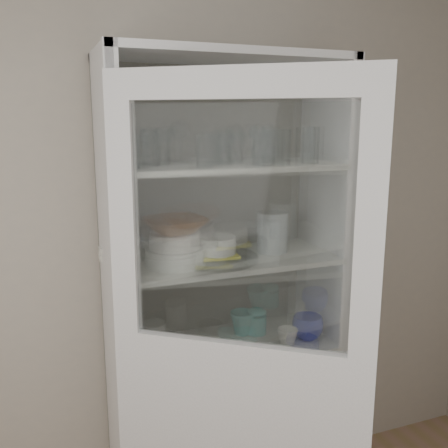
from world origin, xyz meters
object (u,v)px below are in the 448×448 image
object	(u,v)px
goblet_1	(180,140)
goblet_3	(258,141)
mug_white	(287,337)
grey_bowl_stack	(272,232)
glass_platter	(217,258)
measuring_cups	(190,350)
goblet_0	(148,144)
goblet_2	(235,141)
yellow_trivet	(217,254)
terracotta_bowl	(175,225)
mug_teal	(242,323)
white_canister	(154,336)
cream_dish	(171,429)
tin_box	(232,417)
cupboard_door	(238,403)
teal_jar	(257,322)
white_ramekin	(216,245)
plate_stack_front	(175,256)
cream_bowl	(175,240)
pantry_cabinet	(219,321)
plate_stack_back	(123,252)
mug_blue	(308,327)

from	to	relation	value
goblet_1	goblet_3	world-z (taller)	goblet_1
mug_white	grey_bowl_stack	bearing A→B (deg)	92.28
glass_platter	measuring_cups	world-z (taller)	glass_platter
goblet_0	goblet_2	bearing A→B (deg)	2.12
mug_white	goblet_0	bearing A→B (deg)	152.78
mug_white	goblet_3	bearing A→B (deg)	99.52
grey_bowl_stack	yellow_trivet	bearing A→B (deg)	-171.20
terracotta_bowl	mug_teal	size ratio (longest dim) A/B	2.12
goblet_3	white_canister	distance (m)	0.96
goblet_0	mug_white	bearing A→B (deg)	-22.18
cream_dish	tin_box	distance (m)	0.29
cupboard_door	white_canister	distance (m)	0.57
goblet_2	mug_white	bearing A→B (deg)	-56.95
goblet_2	mug_white	distance (m)	0.89
goblet_2	mug_teal	size ratio (longest dim) A/B	1.49
teal_jar	goblet_3	bearing A→B (deg)	75.00
glass_platter	tin_box	xyz separation A→B (m)	(0.09, 0.04, -0.78)
tin_box	white_ramekin	bearing A→B (deg)	-157.88
plate_stack_front	measuring_cups	world-z (taller)	plate_stack_front
mug_teal	tin_box	xyz separation A→B (m)	(-0.08, -0.07, -0.43)
mug_teal	white_canister	bearing A→B (deg)	174.96
cream_bowl	yellow_trivet	xyz separation A→B (m)	(0.18, -0.00, -0.08)
grey_bowl_stack	mug_white	distance (m)	0.47
goblet_0	tin_box	size ratio (longest dim) A/B	0.87
pantry_cabinet	goblet_1	size ratio (longest dim) A/B	11.13
cream_bowl	glass_platter	distance (m)	0.20
plate_stack_front	yellow_trivet	bearing A→B (deg)	-0.30
plate_stack_back	cream_dish	size ratio (longest dim) A/B	0.80
cupboard_door	goblet_3	distance (m)	1.10
yellow_trivet	white_ramekin	world-z (taller)	white_ramekin
goblet_0	terracotta_bowl	size ratio (longest dim) A/B	0.66
grey_bowl_stack	white_ramekin	bearing A→B (deg)	-171.20
pantry_cabinet	plate_stack_back	distance (m)	0.54
goblet_3	cream_dish	size ratio (longest dim) A/B	0.68
goblet_2	mug_white	size ratio (longest dim) A/B	1.92
plate_stack_front	grey_bowl_stack	distance (m)	0.46
goblet_3	mug_blue	xyz separation A→B (m)	(0.18, -0.17, -0.83)
cupboard_door	plate_stack_front	bearing A→B (deg)	137.74
mug_white	tin_box	distance (m)	0.48
white_ramekin	mug_white	size ratio (longest dim) A/B	1.83
pantry_cabinet	mug_blue	world-z (taller)	pantry_cabinet
pantry_cabinet	cupboard_door	world-z (taller)	pantry_cabinet
cupboard_door	terracotta_bowl	xyz separation A→B (m)	(-0.09, 0.45, 0.55)
mug_white	white_canister	distance (m)	0.58
white_canister	tin_box	size ratio (longest dim) A/B	0.65
pantry_cabinet	mug_blue	size ratio (longest dim) A/B	15.28
white_ramekin	white_canister	size ratio (longest dim) A/B	1.37
white_canister	goblet_0	bearing A→B (deg)	76.99
plate_stack_front	pantry_cabinet	bearing A→B (deg)	24.54
cream_bowl	grey_bowl_stack	distance (m)	0.46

